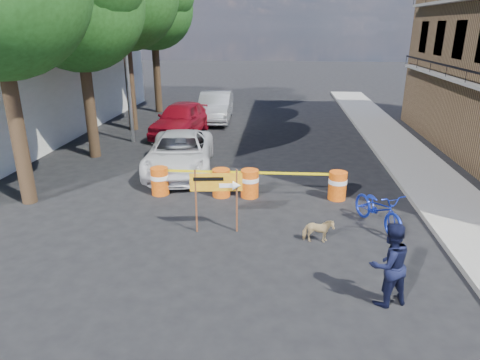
% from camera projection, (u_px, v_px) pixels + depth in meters
% --- Properties ---
extents(ground, '(120.00, 120.00, 0.00)m').
position_uv_depth(ground, '(241.00, 242.00, 10.87)').
color(ground, black).
rests_on(ground, ground).
extents(sidewalk_east, '(2.40, 40.00, 0.15)m').
position_uv_depth(sidewalk_east, '(421.00, 171.00, 15.93)').
color(sidewalk_east, gray).
rests_on(sidewalk_east, ground).
extents(tree_mid_a, '(5.25, 5.00, 8.68)m').
position_uv_depth(tree_mid_a, '(79.00, 2.00, 15.97)').
color(tree_mid_a, '#332316').
rests_on(tree_mid_a, ground).
extents(tree_far, '(5.04, 4.80, 8.84)m').
position_uv_depth(tree_far, '(154.00, 7.00, 25.27)').
color(tree_far, '#332316').
rests_on(tree_far, ground).
extents(streetlamp, '(1.25, 0.18, 8.00)m').
position_uv_depth(streetlamp, '(126.00, 45.00, 18.80)').
color(streetlamp, gray).
rests_on(streetlamp, ground).
extents(barrel_far_left, '(0.58, 0.58, 0.90)m').
position_uv_depth(barrel_far_left, '(160.00, 180.00, 13.80)').
color(barrel_far_left, '#CB450B').
rests_on(barrel_far_left, ground).
extents(barrel_mid_left, '(0.58, 0.58, 0.90)m').
position_uv_depth(barrel_mid_left, '(221.00, 182.00, 13.64)').
color(barrel_mid_left, '#CB450B').
rests_on(barrel_mid_left, ground).
extents(barrel_mid_right, '(0.58, 0.58, 0.90)m').
position_uv_depth(barrel_mid_right, '(250.00, 183.00, 13.59)').
color(barrel_mid_right, '#CB450B').
rests_on(barrel_mid_right, ground).
extents(barrel_far_right, '(0.58, 0.58, 0.90)m').
position_uv_depth(barrel_far_right, '(337.00, 185.00, 13.41)').
color(barrel_far_right, '#CB450B').
rests_on(barrel_far_right, ground).
extents(detour_sign, '(1.35, 0.27, 1.74)m').
position_uv_depth(detour_sign, '(223.00, 187.00, 10.99)').
color(detour_sign, '#592D19').
rests_on(detour_sign, ground).
extents(pedestrian, '(1.02, 0.92, 1.73)m').
position_uv_depth(pedestrian, '(389.00, 264.00, 8.20)').
color(pedestrian, black).
rests_on(pedestrian, ground).
extents(bicycle, '(1.10, 1.28, 2.06)m').
position_uv_depth(bicycle, '(380.00, 192.00, 11.34)').
color(bicycle, '#162CB9').
rests_on(bicycle, ground).
extents(dog, '(0.77, 0.38, 0.64)m').
position_uv_depth(dog, '(318.00, 231.00, 10.75)').
color(dog, tan).
rests_on(dog, ground).
extents(suv_white, '(2.95, 5.35, 1.42)m').
position_uv_depth(suv_white, '(180.00, 153.00, 15.96)').
color(suv_white, silver).
rests_on(suv_white, ground).
extents(sedan_red, '(2.60, 5.08, 1.65)m').
position_uv_depth(sedan_red, '(181.00, 119.00, 21.27)').
color(sedan_red, maroon).
rests_on(sedan_red, ground).
extents(sedan_silver, '(1.91, 4.99, 1.62)m').
position_uv_depth(sedan_silver, '(215.00, 107.00, 24.53)').
color(sedan_silver, '#B8BAC0').
rests_on(sedan_silver, ground).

